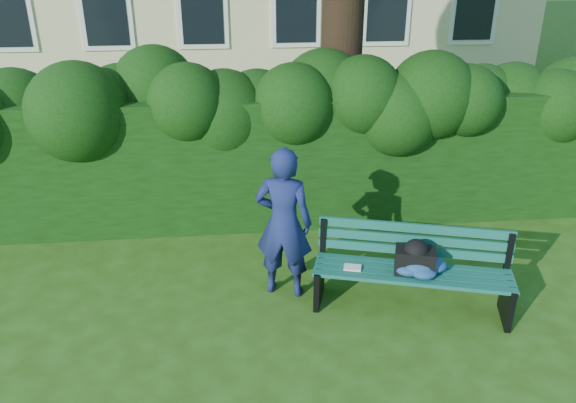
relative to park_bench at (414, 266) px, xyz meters
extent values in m
plane|color=#2E5311|center=(-1.25, 0.22, -0.51)|extent=(80.00, 80.00, 0.00)
cube|color=white|center=(-7.25, 10.20, 1.49)|extent=(1.30, 0.08, 1.60)
cube|color=black|center=(-7.25, 10.16, 1.49)|extent=(1.05, 0.04, 1.35)
cube|color=white|center=(-4.85, 10.20, 1.49)|extent=(1.30, 0.08, 1.60)
cube|color=black|center=(-4.85, 10.16, 1.49)|extent=(1.05, 0.04, 1.35)
cube|color=white|center=(-2.45, 10.20, 1.49)|extent=(1.30, 0.08, 1.60)
cube|color=black|center=(-2.45, 10.16, 1.49)|extent=(1.05, 0.04, 1.35)
cube|color=white|center=(-0.05, 10.20, 1.49)|extent=(1.30, 0.08, 1.60)
cube|color=black|center=(-0.05, 10.16, 1.49)|extent=(1.05, 0.04, 1.35)
cube|color=white|center=(2.35, 10.20, 1.49)|extent=(1.30, 0.08, 1.60)
cube|color=black|center=(2.35, 10.16, 1.49)|extent=(1.05, 0.04, 1.35)
cube|color=white|center=(4.75, 10.20, 1.49)|extent=(1.30, 0.08, 1.60)
cube|color=black|center=(4.75, 10.16, 1.49)|extent=(1.05, 0.04, 1.35)
cube|color=black|center=(-1.25, 2.42, 0.39)|extent=(10.00, 1.00, 1.80)
cylinder|color=black|center=(-0.27, 2.96, 2.25)|extent=(0.57, 0.57, 5.52)
cube|color=#105145|center=(-0.08, -0.21, -0.06)|extent=(2.00, 0.68, 0.04)
cube|color=#105145|center=(-0.04, -0.10, -0.06)|extent=(2.00, 0.68, 0.04)
cube|color=#105145|center=(-0.01, 0.02, -0.06)|extent=(2.00, 0.68, 0.04)
cube|color=#105145|center=(0.03, 0.13, -0.06)|extent=(2.00, 0.68, 0.04)
cube|color=#105145|center=(0.05, 0.21, 0.07)|extent=(1.99, 0.62, 0.10)
cube|color=#105145|center=(0.05, 0.22, 0.20)|extent=(1.99, 0.62, 0.10)
cube|color=#105145|center=(0.05, 0.23, 0.33)|extent=(1.99, 0.62, 0.10)
cube|color=black|center=(-0.97, 0.24, -0.29)|extent=(0.20, 0.50, 0.44)
cube|color=black|center=(-0.89, 0.49, 0.14)|extent=(0.07, 0.07, 0.45)
cube|color=black|center=(-0.98, 0.19, -0.07)|extent=(0.18, 0.42, 0.05)
cube|color=black|center=(0.91, -0.31, -0.29)|extent=(0.20, 0.50, 0.44)
cube|color=black|center=(0.99, -0.07, 0.14)|extent=(0.07, 0.07, 0.45)
cube|color=black|center=(0.90, -0.36, -0.07)|extent=(0.18, 0.42, 0.05)
cube|color=white|center=(-0.64, 0.09, -0.03)|extent=(0.21, 0.18, 0.02)
cube|color=black|center=(-0.01, -0.04, 0.10)|extent=(0.46, 0.36, 0.26)
imported|color=navy|center=(-1.33, 0.45, 0.35)|extent=(0.72, 0.58, 1.72)
camera|label=1|loc=(-1.86, -4.93, 3.04)|focal=35.00mm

